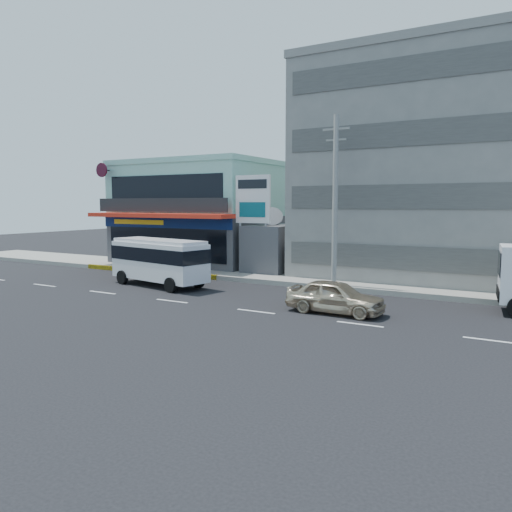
{
  "coord_description": "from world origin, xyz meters",
  "views": [
    {
      "loc": [
        16.35,
        -19.8,
        5.01
      ],
      "look_at": [
        3.11,
        3.32,
        2.2
      ],
      "focal_mm": 35.0,
      "sensor_mm": 36.0,
      "label": 1
    }
  ],
  "objects_px": {
    "sedan": "(335,297)",
    "utility_pole_near": "(335,201)",
    "minibus": "(159,258)",
    "concrete_building": "(434,173)",
    "billboard": "(253,205)",
    "shop_building": "(203,216)",
    "motorcycle_rider": "(178,271)",
    "satellite_dish": "(272,224)"
  },
  "relations": [
    {
      "from": "sedan",
      "to": "utility_pole_near",
      "type": "bearing_deg",
      "value": 22.83
    },
    {
      "from": "utility_pole_near",
      "to": "minibus",
      "type": "height_order",
      "value": "utility_pole_near"
    },
    {
      "from": "concrete_building",
      "to": "billboard",
      "type": "relative_size",
      "value": 2.32
    },
    {
      "from": "shop_building",
      "to": "sedan",
      "type": "relative_size",
      "value": 2.74
    },
    {
      "from": "shop_building",
      "to": "minibus",
      "type": "relative_size",
      "value": 1.75
    },
    {
      "from": "shop_building",
      "to": "billboard",
      "type": "distance_m",
      "value": 8.92
    },
    {
      "from": "concrete_building",
      "to": "motorcycle_rider",
      "type": "distance_m",
      "value": 18.07
    },
    {
      "from": "shop_building",
      "to": "motorcycle_rider",
      "type": "distance_m",
      "value": 9.92
    },
    {
      "from": "sedan",
      "to": "billboard",
      "type": "bearing_deg",
      "value": 50.2
    },
    {
      "from": "billboard",
      "to": "motorcycle_rider",
      "type": "xyz_separation_m",
      "value": [
        -3.5,
        -3.69,
        -4.29
      ]
    },
    {
      "from": "sedan",
      "to": "concrete_building",
      "type": "bearing_deg",
      "value": -5.76
    },
    {
      "from": "satellite_dish",
      "to": "motorcycle_rider",
      "type": "distance_m",
      "value": 7.4
    },
    {
      "from": "satellite_dish",
      "to": "billboard",
      "type": "bearing_deg",
      "value": -105.52
    },
    {
      "from": "shop_building",
      "to": "satellite_dish",
      "type": "height_order",
      "value": "shop_building"
    },
    {
      "from": "satellite_dish",
      "to": "minibus",
      "type": "relative_size",
      "value": 0.21
    },
    {
      "from": "shop_building",
      "to": "utility_pole_near",
      "type": "height_order",
      "value": "utility_pole_near"
    },
    {
      "from": "sedan",
      "to": "motorcycle_rider",
      "type": "distance_m",
      "value": 12.97
    },
    {
      "from": "shop_building",
      "to": "concrete_building",
      "type": "relative_size",
      "value": 0.77
    },
    {
      "from": "utility_pole_near",
      "to": "concrete_building",
      "type": "bearing_deg",
      "value": 62.24
    },
    {
      "from": "utility_pole_near",
      "to": "minibus",
      "type": "relative_size",
      "value": 1.41
    },
    {
      "from": "shop_building",
      "to": "sedan",
      "type": "bearing_deg",
      "value": -37.31
    },
    {
      "from": "satellite_dish",
      "to": "motorcycle_rider",
      "type": "bearing_deg",
      "value": -126.09
    },
    {
      "from": "sedan",
      "to": "minibus",
      "type": "bearing_deg",
      "value": 82.54
    },
    {
      "from": "shop_building",
      "to": "sedan",
      "type": "height_order",
      "value": "shop_building"
    },
    {
      "from": "billboard",
      "to": "utility_pole_near",
      "type": "xyz_separation_m",
      "value": [
        6.5,
        -1.8,
        0.22
      ]
    },
    {
      "from": "billboard",
      "to": "utility_pole_near",
      "type": "distance_m",
      "value": 6.75
    },
    {
      "from": "minibus",
      "to": "utility_pole_near",
      "type": "bearing_deg",
      "value": 22.66
    },
    {
      "from": "satellite_dish",
      "to": "motorcycle_rider",
      "type": "relative_size",
      "value": 0.77
    },
    {
      "from": "billboard",
      "to": "minibus",
      "type": "height_order",
      "value": "billboard"
    },
    {
      "from": "concrete_building",
      "to": "motorcycle_rider",
      "type": "xyz_separation_m",
      "value": [
        -14.0,
        -9.49,
        -6.36
      ]
    },
    {
      "from": "satellite_dish",
      "to": "utility_pole_near",
      "type": "height_order",
      "value": "utility_pole_near"
    },
    {
      "from": "concrete_building",
      "to": "minibus",
      "type": "relative_size",
      "value": 2.26
    },
    {
      "from": "billboard",
      "to": "motorcycle_rider",
      "type": "bearing_deg",
      "value": -133.51
    },
    {
      "from": "concrete_building",
      "to": "shop_building",
      "type": "bearing_deg",
      "value": -176.65
    },
    {
      "from": "concrete_building",
      "to": "motorcycle_rider",
      "type": "relative_size",
      "value": 8.25
    },
    {
      "from": "satellite_dish",
      "to": "minibus",
      "type": "xyz_separation_m",
      "value": [
        -3.7,
        -7.65,
        -1.88
      ]
    },
    {
      "from": "concrete_building",
      "to": "utility_pole_near",
      "type": "distance_m",
      "value": 8.79
    },
    {
      "from": "minibus",
      "to": "motorcycle_rider",
      "type": "bearing_deg",
      "value": 97.95
    },
    {
      "from": "shop_building",
      "to": "motorcycle_rider",
      "type": "bearing_deg",
      "value": -64.62
    },
    {
      "from": "billboard",
      "to": "motorcycle_rider",
      "type": "relative_size",
      "value": 3.56
    },
    {
      "from": "satellite_dish",
      "to": "utility_pole_near",
      "type": "relative_size",
      "value": 0.15
    },
    {
      "from": "concrete_building",
      "to": "utility_pole_near",
      "type": "height_order",
      "value": "concrete_building"
    }
  ]
}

